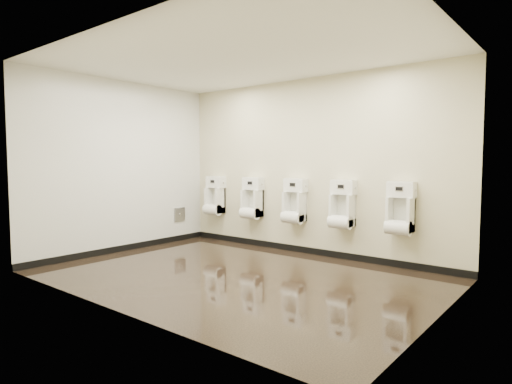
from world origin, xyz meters
The scene contains 15 objects.
ground centered at (0.00, 0.00, 0.00)m, with size 5.00×3.50×0.00m, color black.
ceiling centered at (0.00, 0.00, 2.80)m, with size 5.00×3.50×0.00m, color silver.
back_wall centered at (0.00, 1.75, 1.40)m, with size 5.00×0.02×2.80m, color beige.
front_wall centered at (0.00, -1.75, 1.40)m, with size 5.00×0.02×2.80m, color beige.
left_wall centered at (-2.50, 0.00, 1.40)m, with size 0.02×3.50×2.80m, color beige.
right_wall centered at (2.50, 0.00, 1.40)m, with size 0.02×3.50×2.80m, color beige.
tile_overlay_left centered at (-2.50, 0.00, 1.40)m, with size 0.01×3.50×2.80m, color white.
skirting_back centered at (0.00, 1.74, 0.05)m, with size 5.00×0.02×0.10m, color black.
skirting_left centered at (-2.49, 0.00, 0.05)m, with size 0.02×3.50×0.10m, color black.
access_panel centered at (-2.48, 1.20, 0.50)m, with size 0.04×0.25×0.25m.
urinal_0 centered at (-1.98, 1.62, 0.79)m, with size 0.38×0.29×0.71m.
urinal_1 centered at (-1.07, 1.62, 0.79)m, with size 0.38×0.29×0.71m.
urinal_2 centered at (-0.19, 1.62, 0.79)m, with size 0.38×0.29×0.71m.
urinal_3 centered at (0.67, 1.62, 0.79)m, with size 0.38×0.29×0.71m.
urinal_4 centered at (1.54, 1.62, 0.79)m, with size 0.38×0.29×0.71m.
Camera 1 is at (3.62, -4.12, 1.47)m, focal length 30.00 mm.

